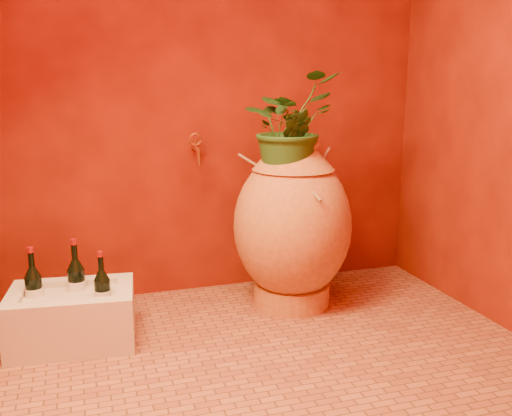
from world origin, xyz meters
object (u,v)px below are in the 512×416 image
object	(u,v)px
wine_bottle_b	(103,293)
wine_bottle_c	(34,291)
stone_basin	(73,318)
amphora	(292,225)
wall_tap	(196,147)
wine_bottle_a	(77,284)

from	to	relation	value
wine_bottle_b	wine_bottle_c	distance (m)	0.33
stone_basin	wine_bottle_c	size ratio (longest dim) A/B	1.83
stone_basin	wine_bottle_b	world-z (taller)	wine_bottle_b
wine_bottle_b	wine_bottle_c	world-z (taller)	wine_bottle_c
amphora	stone_basin	world-z (taller)	amphora
wall_tap	wine_bottle_a	bearing A→B (deg)	-150.51
stone_basin	wine_bottle_a	size ratio (longest dim) A/B	1.75
wine_bottle_c	wall_tap	distance (m)	1.14
wine_bottle_b	wine_bottle_c	size ratio (longest dim) A/B	0.95
amphora	wine_bottle_b	world-z (taller)	amphora
amphora	wine_bottle_c	distance (m)	1.36
stone_basin	wine_bottle_b	xyz separation A→B (m)	(0.14, -0.06, 0.13)
amphora	wine_bottle_b	size ratio (longest dim) A/B	2.93
wine_bottle_b	wall_tap	bearing A→B (deg)	42.42
amphora	wine_bottle_a	xyz separation A→B (m)	(-1.15, -0.07, -0.19)
wine_bottle_c	wine_bottle_a	bearing A→B (deg)	7.44
wine_bottle_a	wine_bottle_b	xyz separation A→B (m)	(0.11, -0.13, -0.01)
stone_basin	wine_bottle_b	bearing A→B (deg)	-23.28
wine_bottle_b	wall_tap	world-z (taller)	wall_tap
amphora	wine_bottle_a	world-z (taller)	amphora
wine_bottle_c	wall_tap	world-z (taller)	wall_tap
wine_bottle_a	wine_bottle_c	size ratio (longest dim) A/B	1.05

